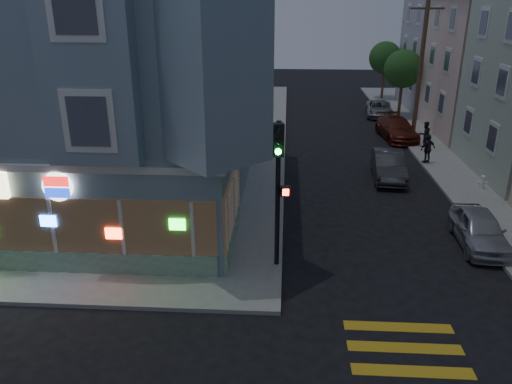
# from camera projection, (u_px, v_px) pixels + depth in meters

# --- Properties ---
(ground) EXTENTS (120.00, 120.00, 0.00)m
(ground) POSITION_uv_depth(u_px,v_px,m) (170.00, 355.00, 13.69)
(ground) COLOR black
(ground) RESTS_ON ground
(sidewalk_nw) EXTENTS (33.00, 42.00, 0.15)m
(sidewalk_nw) POSITION_uv_depth(u_px,v_px,m) (56.00, 134.00, 35.84)
(sidewalk_nw) COLOR gray
(sidewalk_nw) RESTS_ON ground
(corner_building) EXTENTS (14.60, 14.60, 11.40)m
(corner_building) POSITION_uv_depth(u_px,v_px,m) (84.00, 79.00, 22.15)
(corner_building) COLOR gray
(corner_building) RESTS_ON sidewalk_nw
(row_house_d) EXTENTS (12.00, 8.60, 10.50)m
(row_house_d) POSITION_uv_depth(u_px,v_px,m) (482.00, 46.00, 42.25)
(row_house_d) COLOR #A69FAF
(row_house_d) RESTS_ON sidewalk_ne
(utility_pole) EXTENTS (2.20, 0.30, 9.00)m
(utility_pole) POSITION_uv_depth(u_px,v_px,m) (421.00, 68.00, 33.59)
(utility_pole) COLOR #4C3826
(utility_pole) RESTS_ON sidewalk_ne
(street_tree_near) EXTENTS (3.00, 3.00, 5.30)m
(street_tree_near) POSITION_uv_depth(u_px,v_px,m) (403.00, 69.00, 39.48)
(street_tree_near) COLOR #4C3826
(street_tree_near) RESTS_ON sidewalk_ne
(street_tree_far) EXTENTS (3.00, 3.00, 5.30)m
(street_tree_far) POSITION_uv_depth(u_px,v_px,m) (385.00, 58.00, 46.92)
(street_tree_far) COLOR #4C3826
(street_tree_far) RESTS_ON sidewalk_ne
(pedestrian_a) EXTENTS (0.97, 0.87, 1.64)m
(pedestrian_a) POSITION_uv_depth(u_px,v_px,m) (425.00, 134.00, 32.18)
(pedestrian_a) COLOR black
(pedestrian_a) RESTS_ON sidewalk_ne
(pedestrian_b) EXTENTS (1.06, 0.78, 1.68)m
(pedestrian_b) POSITION_uv_depth(u_px,v_px,m) (428.00, 149.00, 28.97)
(pedestrian_b) COLOR #25222A
(pedestrian_b) RESTS_ON sidewalk_ne
(parked_car_a) EXTENTS (1.85, 4.17, 1.39)m
(parked_car_a) POSITION_uv_depth(u_px,v_px,m) (479.00, 229.00, 19.57)
(parked_car_a) COLOR #A3A5AB
(parked_car_a) RESTS_ON ground
(parked_car_b) EXTENTS (1.89, 4.58, 1.48)m
(parked_car_b) POSITION_uv_depth(u_px,v_px,m) (388.00, 165.00, 26.90)
(parked_car_b) COLOR #323437
(parked_car_b) RESTS_ON ground
(parked_car_c) EXTENTS (2.57, 5.20, 1.45)m
(parked_car_c) POSITION_uv_depth(u_px,v_px,m) (397.00, 129.00, 34.56)
(parked_car_c) COLOR maroon
(parked_car_c) RESTS_ON ground
(parked_car_d) EXTENTS (2.51, 4.64, 1.24)m
(parked_car_d) POSITION_uv_depth(u_px,v_px,m) (379.00, 109.00, 41.30)
(parked_car_d) COLOR gray
(parked_car_d) RESTS_ON ground
(traffic_signal) EXTENTS (0.64, 0.59, 5.28)m
(traffic_signal) POSITION_uv_depth(u_px,v_px,m) (279.00, 172.00, 16.71)
(traffic_signal) COLOR black
(traffic_signal) RESTS_ON sidewalk_nw
(fire_hydrant) EXTENTS (0.42, 0.24, 0.73)m
(fire_hydrant) POSITION_uv_depth(u_px,v_px,m) (483.00, 181.00, 25.13)
(fire_hydrant) COLOR white
(fire_hydrant) RESTS_ON sidewalk_ne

